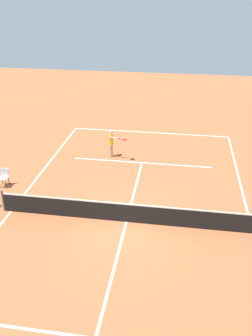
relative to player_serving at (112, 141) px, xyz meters
name	(u,v)px	position (x,y,z in m)	size (l,w,h in m)	color
ground_plane	(126,222)	(-1.90, 6.56, -1.01)	(60.00, 60.00, 0.00)	#B76038
court_lines	(126,222)	(-1.90, 6.56, -1.00)	(10.96, 21.87, 0.01)	white
tennis_net	(126,212)	(-1.90, 6.56, -0.51)	(11.56, 0.10, 1.07)	#4C4C51
player_serving	(112,141)	(0.00, 0.00, 0.00)	(1.22, 0.83, 1.69)	#D8A884
tennis_ball	(137,165)	(-1.68, 0.97, -0.97)	(0.07, 0.07, 0.07)	#CCE033
courtside_chair_mid	(4,177)	(4.85, 4.35, -0.47)	(0.44, 0.46, 0.95)	#262626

